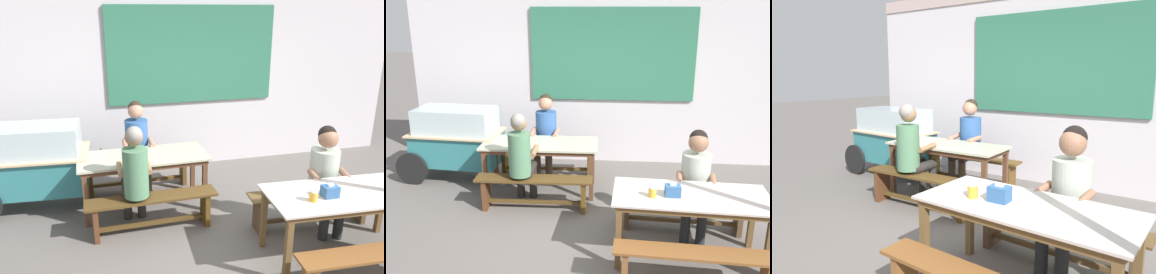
# 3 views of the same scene
# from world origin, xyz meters

# --- Properties ---
(ground_plane) EXTENTS (40.00, 40.00, 0.00)m
(ground_plane) POSITION_xyz_m (0.00, 0.00, 0.00)
(ground_plane) COLOR #645D58
(backdrop_wall) EXTENTS (7.10, 0.23, 3.08)m
(backdrop_wall) POSITION_xyz_m (-0.00, 2.57, 1.61)
(backdrop_wall) COLOR silver
(backdrop_wall) RESTS_ON ground_plane
(dining_table_far) EXTENTS (1.68, 0.74, 0.75)m
(dining_table_far) POSITION_xyz_m (-1.12, 1.17, 0.67)
(dining_table_far) COLOR #B8B99D
(dining_table_far) RESTS_ON ground_plane
(dining_table_near) EXTENTS (1.67, 0.84, 0.75)m
(dining_table_near) POSITION_xyz_m (0.76, -0.41, 0.67)
(dining_table_near) COLOR beige
(dining_table_near) RESTS_ON ground_plane
(bench_far_back) EXTENTS (1.63, 0.31, 0.46)m
(bench_far_back) POSITION_xyz_m (-1.13, 1.79, 0.31)
(bench_far_back) COLOR brown
(bench_far_back) RESTS_ON ground_plane
(bench_far_front) EXTENTS (1.57, 0.31, 0.46)m
(bench_far_front) POSITION_xyz_m (-1.11, 0.56, 0.31)
(bench_far_front) COLOR #4F3819
(bench_far_front) RESTS_ON ground_plane
(bench_near_back) EXTENTS (1.59, 0.39, 0.46)m
(bench_near_back) POSITION_xyz_m (0.79, 0.20, 0.29)
(bench_near_back) COLOR brown
(bench_near_back) RESTS_ON ground_plane
(food_cart) EXTENTS (1.77, 0.90, 1.14)m
(food_cart) POSITION_xyz_m (-2.53, 1.56, 0.66)
(food_cart) COLOR teal
(food_cart) RESTS_ON ground_plane
(person_right_near_table) EXTENTS (0.48, 0.55, 1.28)m
(person_right_near_table) POSITION_xyz_m (0.91, 0.13, 0.75)
(person_right_near_table) COLOR #212427
(person_right_near_table) RESTS_ON ground_plane
(person_left_back_turned) EXTENTS (0.40, 0.57, 1.34)m
(person_left_back_turned) POSITION_xyz_m (-1.28, 0.64, 0.75)
(person_left_back_turned) COLOR #2A2724
(person_left_back_turned) RESTS_ON ground_plane
(person_center_facing) EXTENTS (0.44, 0.59, 1.34)m
(person_center_facing) POSITION_xyz_m (-1.13, 1.72, 0.76)
(person_center_facing) COLOR #4A3A2B
(person_center_facing) RESTS_ON ground_plane
(tissue_box) EXTENTS (0.16, 0.12, 0.14)m
(tissue_box) POSITION_xyz_m (0.56, -0.45, 0.81)
(tissue_box) COLOR #315E95
(tissue_box) RESTS_ON dining_table_near
(condiment_jar) EXTENTS (0.08, 0.08, 0.11)m
(condiment_jar) POSITION_xyz_m (0.35, -0.49, 0.81)
(condiment_jar) COLOR gold
(condiment_jar) RESTS_ON dining_table_near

